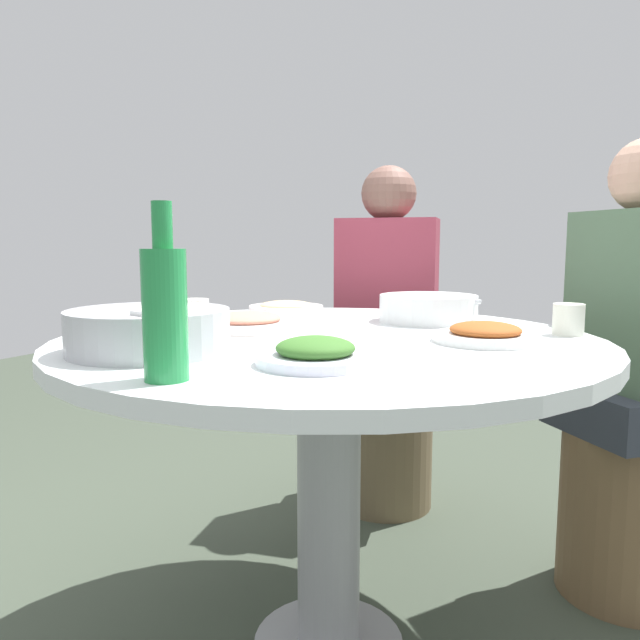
{
  "coord_description": "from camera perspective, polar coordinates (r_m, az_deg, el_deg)",
  "views": [
    {
      "loc": [
        -0.59,
        1.16,
        0.95
      ],
      "look_at": [
        0.02,
        -0.0,
        0.78
      ],
      "focal_mm": 33.95,
      "sensor_mm": 36.0,
      "label": 1
    }
  ],
  "objects": [
    {
      "name": "round_dining_table",
      "position": [
        1.35,
        0.85,
        -7.43
      ],
      "size": [
        1.18,
        1.18,
        0.75
      ],
      "color": "#99999E",
      "rests_on": "ground"
    },
    {
      "name": "rice_bowl",
      "position": [
        1.17,
        -15.81,
        -0.88
      ],
      "size": [
        0.3,
        0.3,
        0.09
      ],
      "color": "#B2B5BA",
      "rests_on": "round_dining_table"
    },
    {
      "name": "soup_bowl",
      "position": [
        1.59,
        10.16,
        1.02
      ],
      "size": [
        0.28,
        0.25,
        0.07
      ],
      "color": "white",
      "rests_on": "round_dining_table"
    },
    {
      "name": "dish_stirfry",
      "position": [
        1.29,
        15.31,
        -1.29
      ],
      "size": [
        0.21,
        0.21,
        0.04
      ],
      "color": "white",
      "rests_on": "round_dining_table"
    },
    {
      "name": "dish_noodles",
      "position": [
        1.74,
        -3.2,
        1.12
      ],
      "size": [
        0.21,
        0.21,
        0.04
      ],
      "color": "silver",
      "rests_on": "round_dining_table"
    },
    {
      "name": "dish_shrimp",
      "position": [
        1.43,
        -7.04,
        -0.23
      ],
      "size": [
        0.23,
        0.23,
        0.04
      ],
      "color": "silver",
      "rests_on": "round_dining_table"
    },
    {
      "name": "dish_greens",
      "position": [
        1.02,
        -0.44,
        -3.19
      ],
      "size": [
        0.2,
        0.2,
        0.05
      ],
      "color": "silver",
      "rests_on": "round_dining_table"
    },
    {
      "name": "green_bottle",
      "position": [
        0.92,
        -14.42,
        0.97
      ],
      "size": [
        0.07,
        0.07,
        0.26
      ],
      "color": "#248D46",
      "rests_on": "round_dining_table"
    },
    {
      "name": "tea_cup_near",
      "position": [
        1.58,
        -11.75,
        0.86
      ],
      "size": [
        0.07,
        0.07,
        0.06
      ],
      "primitive_type": "cylinder",
      "color": "white",
      "rests_on": "round_dining_table"
    },
    {
      "name": "tea_cup_far",
      "position": [
        1.44,
        22.37,
        0.05
      ],
      "size": [
        0.07,
        0.07,
        0.07
      ],
      "primitive_type": "cylinder",
      "color": "silver",
      "rests_on": "round_dining_table"
    },
    {
      "name": "stool_for_diner_left",
      "position": [
        2.25,
        6.17,
        -11.5
      ],
      "size": [
        0.34,
        0.34,
        0.45
      ],
      "primitive_type": "cylinder",
      "color": "brown",
      "rests_on": "ground"
    },
    {
      "name": "diner_left",
      "position": [
        2.14,
        6.37,
        2.44
      ],
      "size": [
        0.39,
        0.4,
        0.76
      ],
      "color": "#2D333D",
      "rests_on": "stool_for_diner_left"
    },
    {
      "name": "stool_for_diner_right",
      "position": [
        1.9,
        26.9,
        -15.91
      ],
      "size": [
        0.34,
        0.34,
        0.45
      ],
      "primitive_type": "cylinder",
      "color": "brown",
      "rests_on": "ground"
    },
    {
      "name": "diner_right",
      "position": [
        1.77,
        27.91,
        0.62
      ],
      "size": [
        0.47,
        0.47,
        0.76
      ],
      "color": "#2D333D",
      "rests_on": "stool_for_diner_right"
    }
  ]
}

